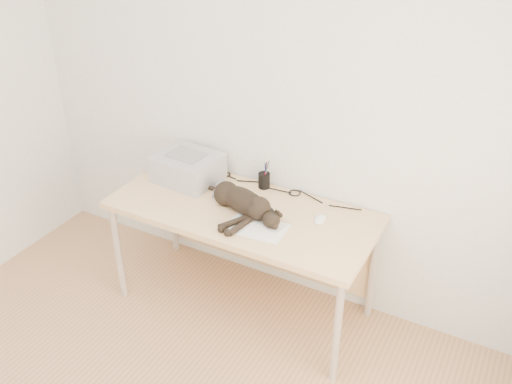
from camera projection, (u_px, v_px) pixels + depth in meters
The scene contains 11 objects.
wall_back at pixel (271, 101), 3.37m from camera, with size 3.50×3.50×0.00m, color white.
desk at pixel (249, 221), 3.52m from camera, with size 1.60×0.70×0.74m.
printer at pixel (188, 167), 3.65m from camera, with size 0.41×0.36×0.18m.
papers at pixel (257, 226), 3.22m from camera, with size 0.36×0.27×0.01m.
cat at pixel (241, 201), 3.33m from camera, with size 0.65×0.43×0.15m.
mug at pixel (209, 175), 3.65m from camera, with size 0.10×0.10×0.10m, color white.
pen_cup at pixel (264, 180), 3.58m from camera, with size 0.07×0.07×0.19m.
remote_grey at pixel (219, 189), 3.57m from camera, with size 0.05×0.20×0.02m, color gray.
remote_black at pixel (259, 214), 3.32m from camera, with size 0.05×0.19×0.02m, color black.
mouse at pixel (320, 217), 3.27m from camera, with size 0.07×0.11×0.04m, color white.
cable_tangle at pixel (266, 185), 3.62m from camera, with size 1.36×0.08×0.01m, color black, non-canonical shape.
Camera 1 is at (1.44, -1.09, 2.54)m, focal length 40.00 mm.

